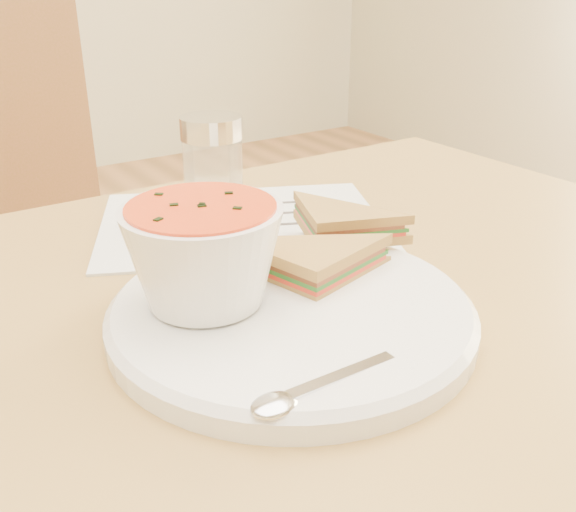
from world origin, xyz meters
TOP-DOWN VIEW (x-y plane):
  - chair_far at (-0.13, 0.50)m, footprint 0.48×0.48m
  - plate at (-0.02, -0.04)m, footprint 0.35×0.35m
  - soup_bowl at (-0.08, -0.01)m, footprint 0.13×0.13m
  - sandwich_half_a at (-0.00, -0.06)m, footprint 0.13×0.13m
  - sandwich_half_b at (0.04, 0.01)m, footprint 0.12×0.12m
  - spoon at (-0.05, -0.15)m, footprint 0.16×0.04m
  - paper_menu at (0.06, 0.17)m, footprint 0.38×0.34m
  - condiment_shaker at (0.03, 0.19)m, footprint 0.08×0.08m

SIDE VIEW (x-z plane):
  - chair_far at x=-0.13m, z-range 0.00..0.98m
  - paper_menu at x=0.06m, z-range 0.75..0.75m
  - plate at x=-0.02m, z-range 0.75..0.77m
  - spoon at x=-0.05m, z-range 0.77..0.78m
  - sandwich_half_a at x=0.00m, z-range 0.77..0.80m
  - sandwich_half_b at x=0.04m, z-range 0.78..0.81m
  - soup_bowl at x=-0.08m, z-range 0.77..0.85m
  - condiment_shaker at x=0.03m, z-range 0.75..0.87m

